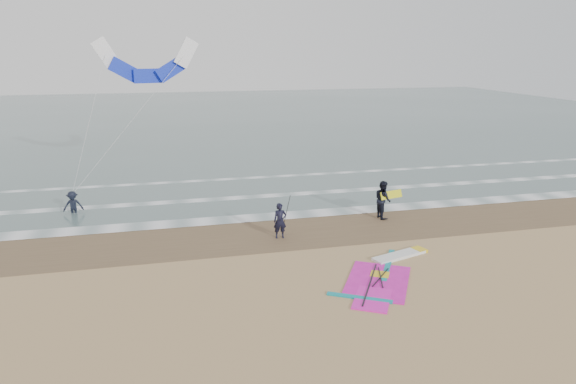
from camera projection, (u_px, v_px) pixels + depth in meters
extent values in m
plane|color=tan|center=(334.00, 285.00, 18.79)|extent=(120.00, 120.00, 0.00)
cube|color=#47605E|center=(213.00, 118.00, 63.74)|extent=(120.00, 80.00, 0.02)
cube|color=brown|center=(295.00, 230.00, 24.41)|extent=(120.00, 5.00, 0.01)
cube|color=white|center=(284.00, 215.00, 26.46)|extent=(120.00, 1.20, 0.02)
cube|color=white|center=(270.00, 196.00, 30.02)|extent=(120.00, 0.70, 0.02)
cube|color=white|center=(256.00, 177.00, 34.23)|extent=(120.00, 0.50, 0.01)
cube|color=white|center=(399.00, 255.00, 21.28)|extent=(2.55, 1.35, 0.12)
cube|color=yellow|center=(419.00, 250.00, 21.85)|extent=(0.61, 0.70, 0.13)
cube|color=#EF1EB9|center=(378.00, 281.00, 19.04)|extent=(3.48, 3.84, 0.04)
cube|color=#EF1EB9|center=(372.00, 299.00, 17.66)|extent=(1.92, 2.14, 0.05)
cube|color=#0C8C99|center=(388.00, 265.00, 20.46)|extent=(1.78, 2.86, 0.05)
cube|color=#0C8C99|center=(359.00, 298.00, 17.76)|extent=(2.09, 1.33, 0.05)
cube|color=yellow|center=(380.00, 275.00, 19.57)|extent=(0.90, 0.86, 0.05)
cylinder|color=black|center=(370.00, 284.00, 18.76)|extent=(1.84, 3.12, 0.06)
cylinder|color=black|center=(381.00, 277.00, 19.25)|extent=(1.22, 1.35, 0.04)
cylinder|color=black|center=(381.00, 277.00, 19.25)|extent=(0.59, 1.71, 0.04)
imported|color=black|center=(280.00, 221.00, 23.20)|extent=(0.61, 0.42, 1.64)
imported|color=black|center=(383.00, 200.00, 25.95)|extent=(0.79, 0.98, 1.94)
imported|color=black|center=(72.00, 199.00, 26.66)|extent=(1.05, 0.66, 1.55)
cylinder|color=black|center=(286.00, 212.00, 23.16)|extent=(0.17, 0.86, 1.82)
cube|color=yellow|center=(391.00, 195.00, 25.87)|extent=(1.30, 0.51, 0.39)
cube|color=white|center=(105.00, 53.00, 28.83)|extent=(1.51, 0.44, 1.83)
cube|color=#1227C2|center=(124.00, 70.00, 29.30)|extent=(1.80, 0.51, 1.53)
cube|color=#1227C2|center=(148.00, 76.00, 29.68)|extent=(1.62, 0.47, 0.82)
cube|color=#1227C2|center=(171.00, 70.00, 29.87)|extent=(1.80, 0.51, 1.53)
cube|color=white|center=(186.00, 53.00, 29.82)|extent=(1.51, 0.44, 1.83)
cylinder|color=beige|center=(89.00, 121.00, 27.72)|extent=(1.94, 3.99, 7.10)
cylinder|color=beige|center=(132.00, 120.00, 28.21)|extent=(6.41, 3.99, 7.11)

